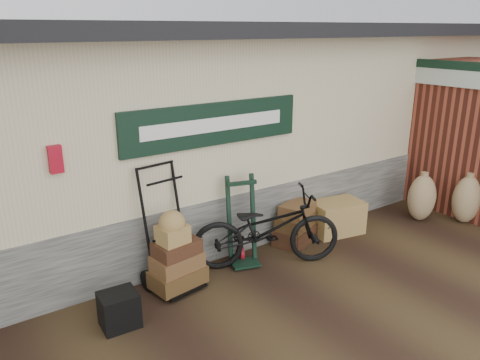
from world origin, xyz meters
name	(u,v)px	position (x,y,z in m)	size (l,w,h in m)	color
ground	(277,283)	(0.00, 0.00, 0.00)	(80.00, 80.00, 0.00)	black
station_building	(173,125)	(-0.01, 2.74, 1.61)	(14.40, 4.10, 3.20)	#4C4C47
brick_outbuilding	(427,126)	(4.70, 1.19, 1.30)	(1.71, 4.51, 2.62)	maroon
porter_trolley	(167,227)	(-1.14, 0.76, 0.80)	(0.80, 0.60, 1.59)	black
green_barrow	(242,221)	(-0.04, 0.72, 0.62)	(0.45, 0.38, 1.24)	black
suitcase_stack	(296,223)	(1.01, 0.79, 0.32)	(0.71, 0.45, 0.63)	#351D10
wicker_hamper	(337,217)	(1.78, 0.68, 0.26)	(0.80, 0.52, 0.52)	#9B6E3E
black_trunk	(119,310)	(-1.99, 0.28, 0.20)	(0.40, 0.34, 0.40)	black
bicycle	(267,225)	(0.20, 0.48, 0.59)	(2.04, 0.71, 1.18)	black
burlap_sack_left	(422,198)	(3.33, 0.23, 0.40)	(0.50, 0.42, 0.80)	olive
burlap_sack_right	(467,199)	(3.85, -0.26, 0.41)	(0.51, 0.43, 0.81)	olive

